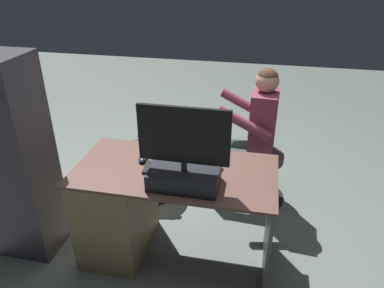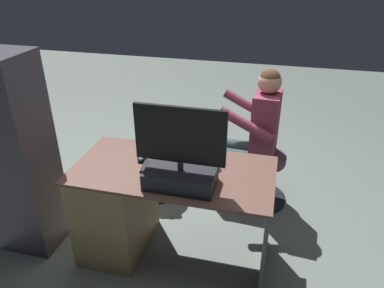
{
  "view_description": "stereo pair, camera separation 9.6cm",
  "coord_description": "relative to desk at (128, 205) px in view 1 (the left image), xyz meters",
  "views": [
    {
      "loc": [
        -0.52,
        2.28,
        1.98
      ],
      "look_at": [
        -0.04,
        -0.04,
        0.73
      ],
      "focal_mm": 34.06,
      "sensor_mm": 36.0,
      "label": 1
    },
    {
      "loc": [
        -0.61,
        2.26,
        1.98
      ],
      "look_at": [
        -0.04,
        -0.04,
        0.73
      ],
      "focal_mm": 34.06,
      "sensor_mm": 36.0,
      "label": 2
    }
  ],
  "objects": [
    {
      "name": "equipment_rack",
      "position": [
        0.75,
        0.11,
        0.34
      ],
      "size": [
        0.44,
        0.36,
        1.46
      ],
      "primitive_type": "cube",
      "color": "#332F37",
      "rests_on": "ground_plane"
    },
    {
      "name": "computer_mouse",
      "position": [
        -0.11,
        -0.06,
        0.36
      ],
      "size": [
        0.06,
        0.1,
        0.04
      ],
      "primitive_type": "ellipsoid",
      "color": "#1C232E",
      "rests_on": "desk"
    },
    {
      "name": "tv_remote",
      "position": [
        -0.17,
        0.02,
        0.35
      ],
      "size": [
        0.06,
        0.15,
        0.02
      ],
      "primitive_type": "cube",
      "rotation": [
        0.0,
        0.0,
        0.09
      ],
      "color": "black",
      "rests_on": "desk"
    },
    {
      "name": "desk",
      "position": [
        0.0,
        0.0,
        0.0
      ],
      "size": [
        1.32,
        0.66,
        0.73
      ],
      "color": "brown",
      "rests_on": "ground_plane"
    },
    {
      "name": "notebook_binder",
      "position": [
        -0.45,
        -0.03,
        0.36
      ],
      "size": [
        0.27,
        0.34,
        0.02
      ],
      "primitive_type": "cube",
      "rotation": [
        0.0,
        0.0,
        0.19
      ],
      "color": "beige",
      "rests_on": "desk"
    },
    {
      "name": "office_chair_teddy",
      "position": [
        0.07,
        -0.76,
        -0.14
      ],
      "size": [
        0.55,
        0.55,
        0.45
      ],
      "color": "black",
      "rests_on": "ground_plane"
    },
    {
      "name": "ground_plane",
      "position": [
        -0.35,
        -0.33,
        -0.38
      ],
      "size": [
        10.0,
        10.0,
        0.0
      ],
      "primitive_type": "plane",
      "color": "slate"
    },
    {
      "name": "monitor",
      "position": [
        -0.45,
        0.16,
        0.49
      ],
      "size": [
        0.54,
        0.25,
        0.51
      ],
      "color": "black",
      "rests_on": "desk"
    },
    {
      "name": "person",
      "position": [
        -0.8,
        -0.82,
        0.31
      ],
      "size": [
        0.57,
        0.5,
        1.2
      ],
      "color": "#84384D",
      "rests_on": "ground_plane"
    },
    {
      "name": "visitor_chair",
      "position": [
        -0.89,
        -0.83,
        -0.12
      ],
      "size": [
        0.49,
        0.49,
        0.45
      ],
      "color": "black",
      "rests_on": "ground_plane"
    },
    {
      "name": "teddy_bear",
      "position": [
        0.07,
        -0.77,
        0.21
      ],
      "size": [
        0.21,
        0.22,
        0.31
      ],
      "color": "#D4B586",
      "rests_on": "office_chair_teddy"
    },
    {
      "name": "cup",
      "position": [
        -0.59,
        -0.1,
        0.39
      ],
      "size": [
        0.07,
        0.07,
        0.1
      ],
      "primitive_type": "cylinder",
      "color": "red",
      "rests_on": "desk"
    },
    {
      "name": "keyboard",
      "position": [
        -0.39,
        -0.08,
        0.35
      ],
      "size": [
        0.42,
        0.14,
        0.02
      ],
      "primitive_type": "cube",
      "color": "black",
      "rests_on": "desk"
    }
  ]
}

